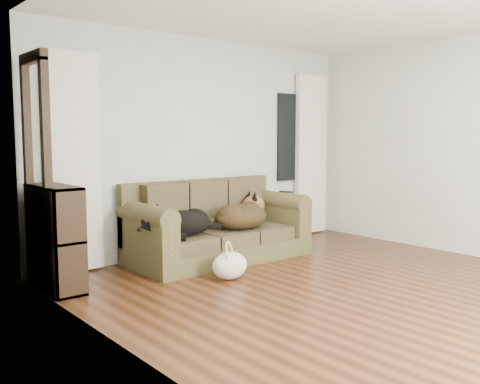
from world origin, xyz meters
TOP-DOWN VIEW (x-y plane):
  - floor at (0.00, 0.00)m, footprint 5.00×5.00m
  - wall_back at (0.00, 2.50)m, footprint 4.50×0.04m
  - wall_left at (-2.25, 0.00)m, footprint 0.04×5.00m
  - curtain_left at (-1.70, 2.42)m, footprint 0.55×0.08m
  - curtain_right at (1.80, 2.42)m, footprint 0.55×0.08m
  - window_pane at (1.45, 2.47)m, footprint 0.50×0.03m
  - door_casing at (-2.20, 2.05)m, footprint 0.07×0.60m
  - sofa at (-0.18, 1.97)m, footprint 2.08×0.90m
  - dog_black_lab at (-0.78, 1.90)m, footprint 0.76×0.60m
  - dog_shepherd at (0.08, 1.87)m, footprint 0.79×0.60m
  - tv_remote at (0.78, 1.86)m, footprint 0.09×0.17m
  - tote_bag at (-0.63, 1.22)m, footprint 0.46×0.41m
  - bookshelf at (-2.09, 1.97)m, footprint 0.34×0.79m

SIDE VIEW (x-z plane):
  - floor at x=0.00m, z-range 0.00..0.00m
  - tote_bag at x=-0.63m, z-range 0.02..0.30m
  - sofa at x=-0.18m, z-range 0.02..0.88m
  - dog_black_lab at x=-0.78m, z-range 0.34..0.62m
  - dog_shepherd at x=0.08m, z-range 0.33..0.65m
  - bookshelf at x=-2.09m, z-range 0.01..0.99m
  - tv_remote at x=0.78m, z-range 0.72..0.74m
  - door_casing at x=-2.20m, z-range 0.00..2.10m
  - curtain_left at x=-1.70m, z-range 0.02..2.27m
  - curtain_right at x=1.80m, z-range 0.02..2.27m
  - wall_back at x=0.00m, z-range 0.00..2.60m
  - wall_left at x=-2.25m, z-range 0.00..2.60m
  - window_pane at x=1.45m, z-range 0.80..2.00m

